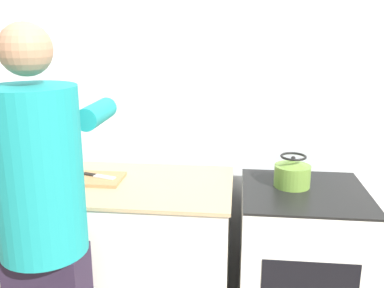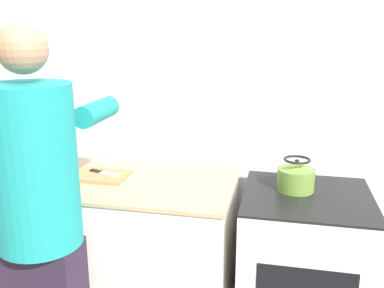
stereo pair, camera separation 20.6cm
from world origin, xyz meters
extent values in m
cube|color=silver|center=(0.00, 0.71, 1.30)|extent=(8.00, 0.05, 2.60)
cube|color=silver|center=(-0.35, 0.32, 0.45)|extent=(1.73, 0.64, 0.90)
cube|color=tan|center=(-0.35, 0.32, 0.91)|extent=(1.75, 0.66, 0.02)
cube|color=silver|center=(0.90, 0.31, 0.46)|extent=(0.63, 0.62, 0.91)
cube|color=black|center=(0.90, 0.31, 0.92)|extent=(0.63, 0.62, 0.01)
cylinder|color=teal|center=(-0.23, -0.23, 1.16)|extent=(0.35, 0.35, 0.68)
sphere|color=#A87A5B|center=(-0.23, -0.23, 1.64)|extent=(0.20, 0.20, 0.20)
cylinder|color=teal|center=(-0.38, 0.07, 1.34)|extent=(0.10, 0.30, 0.10)
cylinder|color=teal|center=(-0.08, 0.07, 1.34)|extent=(0.10, 0.30, 0.10)
cube|color=#A87A4C|center=(-0.24, 0.34, 0.93)|extent=(0.36, 0.22, 0.02)
cube|color=silver|center=(-0.15, 0.34, 0.94)|extent=(0.13, 0.07, 0.01)
cube|color=black|center=(-0.25, 0.37, 0.94)|extent=(0.08, 0.05, 0.01)
cylinder|color=olive|center=(0.84, 0.37, 0.98)|extent=(0.19, 0.19, 0.11)
cone|color=olive|center=(0.84, 0.37, 1.05)|extent=(0.15, 0.15, 0.03)
sphere|color=black|center=(0.84, 0.37, 1.07)|extent=(0.02, 0.02, 0.02)
torus|color=black|center=(0.84, 0.37, 1.08)|extent=(0.13, 0.13, 0.01)
cylinder|color=#9E4738|center=(-0.94, 0.52, 0.97)|extent=(0.13, 0.13, 0.09)
cylinder|color=#4C4C51|center=(-0.68, 0.47, 1.00)|extent=(0.13, 0.13, 0.14)
cylinder|color=#28231E|center=(-0.68, 0.47, 1.07)|extent=(0.13, 0.13, 0.01)
camera|label=1|loc=(0.55, -1.76, 1.72)|focal=40.00mm
camera|label=2|loc=(0.75, -1.72, 1.72)|focal=40.00mm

